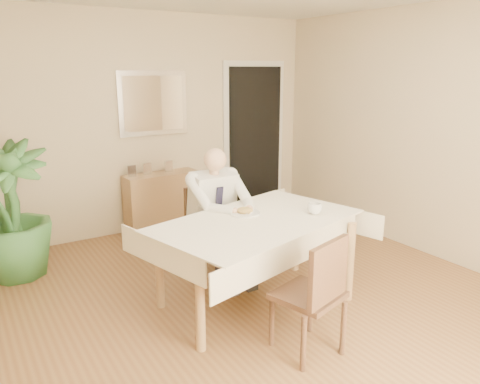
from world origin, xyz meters
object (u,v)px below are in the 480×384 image
dining_table (257,229)px  potted_palm (11,211)px  sideboard (162,202)px  seated_man (221,209)px  chair_near (316,291)px  coffee_mug (315,209)px  chair_far (207,224)px

dining_table → potted_palm: potted_palm is taller
dining_table → sideboard: size_ratio=2.17×
seated_man → chair_near: bearing=-93.0°
dining_table → coffee_mug: (0.50, -0.13, 0.13)m
chair_near → seated_man: bearing=70.9°
coffee_mug → seated_man: bearing=124.8°
chair_far → chair_near: bearing=-99.6°
chair_near → seated_man: (0.08, 1.43, 0.20)m
dining_table → coffee_mug: bearing=-29.0°
chair_near → sideboard: size_ratio=0.97×
seated_man → potted_palm: 1.99m
chair_far → coffee_mug: bearing=-70.4°
chair_far → sideboard: chair_far is taller
dining_table → seated_man: seated_man is taller
chair_far → dining_table: bearing=-97.0°
dining_table → seated_man: 0.59m
potted_palm → chair_far: bearing=-26.4°
coffee_mug → sideboard: size_ratio=0.13×
dining_table → sideboard: 2.19m
chair_far → potted_palm: potted_palm is taller
dining_table → potted_palm: size_ratio=1.50×
coffee_mug → chair_near: bearing=-129.3°
chair_far → seated_man: seated_man is taller
sideboard → dining_table: bearing=-93.9°
chair_far → potted_palm: 1.85m
potted_palm → coffee_mug: bearing=-40.3°
chair_far → potted_palm: size_ratio=0.64×
sideboard → chair_near: bearing=-94.9°
dining_table → potted_palm: bearing=120.0°
chair_far → chair_near: chair_near is taller
chair_near → chair_far: bearing=71.4°
sideboard → potted_palm: potted_palm is taller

